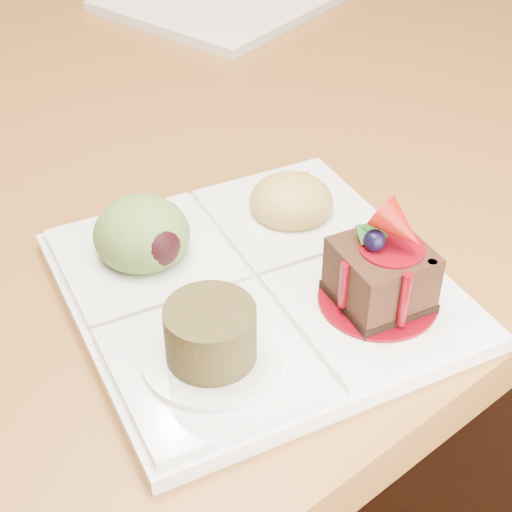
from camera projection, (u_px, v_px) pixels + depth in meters
ground at (92, 350)px, 1.56m from camera, size 6.00×6.00×0.00m
dining_table at (31, 16)px, 1.14m from camera, size 1.00×1.80×0.75m
sampler_plate at (252, 272)px, 0.54m from camera, size 0.30×0.30×0.10m
second_plate at (219, 1)px, 0.99m from camera, size 0.29×0.29×0.01m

